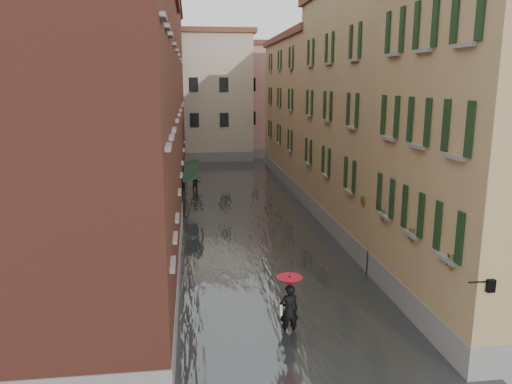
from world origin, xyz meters
TOP-DOWN VIEW (x-y plane):
  - ground at (0.00, 0.00)m, footprint 120.00×120.00m
  - floodwater at (0.00, 13.00)m, footprint 10.00×60.00m
  - building_left_near at (-7.00, -2.00)m, footprint 6.00×8.00m
  - building_left_mid at (-7.00, 9.00)m, footprint 6.00×14.00m
  - building_left_far at (-7.00, 24.00)m, footprint 6.00×16.00m
  - building_right_near at (7.00, -2.00)m, footprint 6.00×8.00m
  - building_right_mid at (7.00, 9.00)m, footprint 6.00×14.00m
  - building_right_far at (7.00, 24.00)m, footprint 6.00×16.00m
  - building_end_cream at (-3.00, 38.00)m, footprint 12.00×9.00m
  - building_end_pink at (6.00, 40.00)m, footprint 10.00×9.00m
  - awning_near at (-3.48, 13.57)m, footprint 1.09×3.41m
  - awning_far at (-3.48, 17.50)m, footprint 1.09×3.23m
  - wall_lantern at (4.33, -6.00)m, footprint 0.71×0.22m
  - window_planters at (4.12, -0.81)m, footprint 0.59×8.34m
  - pedestrian_main at (-0.32, -2.51)m, footprint 0.88×0.88m
  - pedestrian_far at (-3.09, 20.08)m, footprint 0.83×0.69m

SIDE VIEW (x-z plane):
  - ground at x=0.00m, z-range 0.00..0.00m
  - floodwater at x=0.00m, z-range 0.00..0.20m
  - pedestrian_far at x=-3.09m, z-range 0.00..1.53m
  - pedestrian_main at x=-0.32m, z-range 0.17..2.23m
  - awning_far at x=-3.48m, z-range 1.07..3.87m
  - awning_near at x=-3.48m, z-range 1.08..3.88m
  - wall_lantern at x=4.33m, z-range 2.83..3.18m
  - window_planters at x=4.12m, z-range 3.09..3.93m
  - building_right_near at x=7.00m, z-range 0.00..11.50m
  - building_right_far at x=7.00m, z-range 0.00..11.50m
  - building_end_pink at x=6.00m, z-range 0.00..12.00m
  - building_left_mid at x=-7.00m, z-range 0.00..12.50m
  - building_left_near at x=-7.00m, z-range 0.00..13.00m
  - building_right_mid at x=7.00m, z-range 0.00..13.00m
  - building_end_cream at x=-3.00m, z-range 0.00..13.00m
  - building_left_far at x=-7.00m, z-range 0.00..14.00m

